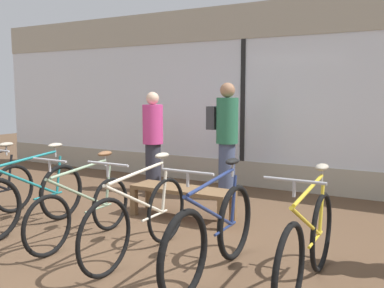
{
  "coord_description": "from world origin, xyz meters",
  "views": [
    {
      "loc": [
        2.92,
        -3.63,
        1.68
      ],
      "look_at": [
        0.0,
        1.59,
        0.95
      ],
      "focal_mm": 40.0,
      "sensor_mm": 36.0,
      "label": 1
    }
  ],
  "objects_px": {
    "bicycle_right": "(213,234)",
    "display_bench": "(182,193)",
    "bicycle_left": "(31,198)",
    "bicycle_far_right": "(308,245)",
    "bicycle_center_right": "(140,218)",
    "customer_by_window": "(226,137)",
    "customer_near_rack": "(153,140)",
    "bicycle_center_left": "(83,209)"
  },
  "relations": [
    {
      "from": "bicycle_left",
      "to": "customer_by_window",
      "type": "xyz_separation_m",
      "value": [
        1.44,
        2.53,
        0.59
      ]
    },
    {
      "from": "bicycle_right",
      "to": "display_bench",
      "type": "bearing_deg",
      "value": 129.19
    },
    {
      "from": "bicycle_center_left",
      "to": "customer_near_rack",
      "type": "bearing_deg",
      "value": 105.94
    },
    {
      "from": "customer_near_rack",
      "to": "customer_by_window",
      "type": "distance_m",
      "value": 1.29
    },
    {
      "from": "bicycle_center_left",
      "to": "bicycle_center_right",
      "type": "relative_size",
      "value": 0.92
    },
    {
      "from": "bicycle_center_right",
      "to": "bicycle_far_right",
      "type": "distance_m",
      "value": 1.68
    },
    {
      "from": "bicycle_right",
      "to": "display_bench",
      "type": "height_order",
      "value": "bicycle_right"
    },
    {
      "from": "bicycle_center_right",
      "to": "bicycle_right",
      "type": "xyz_separation_m",
      "value": [
        0.86,
        -0.06,
        -0.0
      ]
    },
    {
      "from": "bicycle_center_left",
      "to": "display_bench",
      "type": "distance_m",
      "value": 1.4
    },
    {
      "from": "bicycle_center_right",
      "to": "bicycle_far_right",
      "type": "relative_size",
      "value": 0.99
    },
    {
      "from": "bicycle_center_right",
      "to": "customer_near_rack",
      "type": "xyz_separation_m",
      "value": [
        -1.52,
        2.47,
        0.48
      ]
    },
    {
      "from": "bicycle_center_right",
      "to": "customer_by_window",
      "type": "height_order",
      "value": "customer_by_window"
    },
    {
      "from": "bicycle_center_right",
      "to": "customer_near_rack",
      "type": "relative_size",
      "value": 1.05
    },
    {
      "from": "bicycle_left",
      "to": "bicycle_far_right",
      "type": "height_order",
      "value": "bicycle_far_right"
    },
    {
      "from": "bicycle_left",
      "to": "display_bench",
      "type": "xyz_separation_m",
      "value": [
        1.37,
        1.29,
        -0.05
      ]
    },
    {
      "from": "bicycle_center_right",
      "to": "display_bench",
      "type": "xyz_separation_m",
      "value": [
        -0.3,
        1.36,
        -0.06
      ]
    },
    {
      "from": "bicycle_far_right",
      "to": "display_bench",
      "type": "height_order",
      "value": "bicycle_far_right"
    },
    {
      "from": "bicycle_far_right",
      "to": "customer_by_window",
      "type": "xyz_separation_m",
      "value": [
        -1.92,
        2.54,
        0.58
      ]
    },
    {
      "from": "bicycle_center_left",
      "to": "bicycle_center_right",
      "type": "xyz_separation_m",
      "value": [
        0.83,
        -0.06,
        0.04
      ]
    },
    {
      "from": "bicycle_center_left",
      "to": "customer_near_rack",
      "type": "height_order",
      "value": "customer_near_rack"
    },
    {
      "from": "bicycle_center_right",
      "to": "customer_by_window",
      "type": "bearing_deg",
      "value": 95.25
    },
    {
      "from": "bicycle_center_right",
      "to": "customer_near_rack",
      "type": "bearing_deg",
      "value": 121.63
    },
    {
      "from": "bicycle_left",
      "to": "bicycle_center_left",
      "type": "distance_m",
      "value": 0.84
    },
    {
      "from": "bicycle_far_right",
      "to": "customer_near_rack",
      "type": "distance_m",
      "value": 4.03
    },
    {
      "from": "bicycle_left",
      "to": "bicycle_center_left",
      "type": "height_order",
      "value": "bicycle_left"
    },
    {
      "from": "bicycle_left",
      "to": "customer_by_window",
      "type": "distance_m",
      "value": 2.97
    },
    {
      "from": "bicycle_far_right",
      "to": "display_bench",
      "type": "distance_m",
      "value": 2.37
    },
    {
      "from": "bicycle_far_right",
      "to": "customer_near_rack",
      "type": "height_order",
      "value": "customer_near_rack"
    },
    {
      "from": "bicycle_left",
      "to": "bicycle_far_right",
      "type": "distance_m",
      "value": 3.36
    },
    {
      "from": "customer_near_rack",
      "to": "bicycle_far_right",
      "type": "bearing_deg",
      "value": -36.9
    },
    {
      "from": "bicycle_left",
      "to": "bicycle_right",
      "type": "height_order",
      "value": "bicycle_right"
    },
    {
      "from": "bicycle_center_left",
      "to": "bicycle_right",
      "type": "relative_size",
      "value": 0.92
    },
    {
      "from": "bicycle_center_left",
      "to": "bicycle_right",
      "type": "distance_m",
      "value": 1.7
    },
    {
      "from": "bicycle_left",
      "to": "bicycle_center_right",
      "type": "relative_size",
      "value": 0.99
    },
    {
      "from": "customer_near_rack",
      "to": "display_bench",
      "type": "bearing_deg",
      "value": -42.25
    },
    {
      "from": "bicycle_left",
      "to": "display_bench",
      "type": "height_order",
      "value": "bicycle_left"
    },
    {
      "from": "customer_by_window",
      "to": "bicycle_left",
      "type": "bearing_deg",
      "value": -119.61
    },
    {
      "from": "bicycle_left",
      "to": "bicycle_center_right",
      "type": "distance_m",
      "value": 1.68
    },
    {
      "from": "bicycle_left",
      "to": "customer_near_rack",
      "type": "height_order",
      "value": "customer_near_rack"
    },
    {
      "from": "bicycle_center_right",
      "to": "bicycle_right",
      "type": "bearing_deg",
      "value": -4.23
    },
    {
      "from": "bicycle_right",
      "to": "bicycle_far_right",
      "type": "relative_size",
      "value": 0.99
    },
    {
      "from": "bicycle_right",
      "to": "customer_near_rack",
      "type": "xyz_separation_m",
      "value": [
        -2.38,
        2.53,
        0.48
      ]
    }
  ]
}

